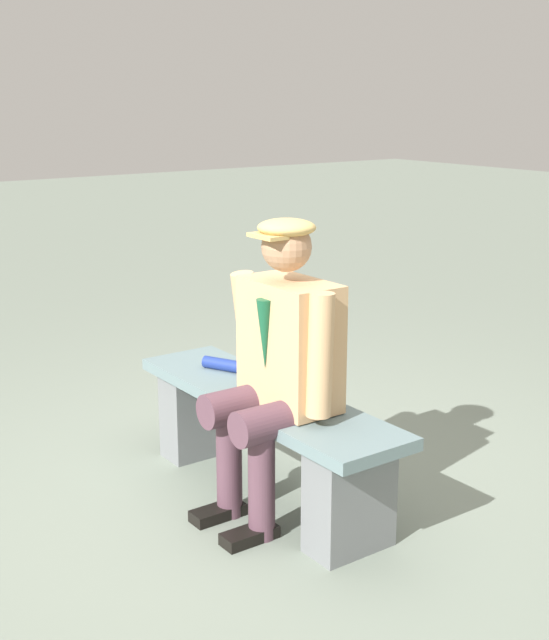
% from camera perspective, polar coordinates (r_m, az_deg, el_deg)
% --- Properties ---
extents(ground_plane, '(30.00, 30.00, 0.00)m').
position_cam_1_polar(ground_plane, '(4.00, -0.63, -11.45)').
color(ground_plane, gray).
extents(bench, '(1.55, 0.40, 0.49)m').
position_cam_1_polar(bench, '(3.88, -0.64, -7.36)').
color(bench, slate).
rests_on(bench, ground).
extents(seated_man, '(0.60, 0.53, 1.28)m').
position_cam_1_polar(seated_man, '(3.57, 0.31, -2.56)').
color(seated_man, tan).
rests_on(seated_man, ground).
extents(rolled_magazine, '(0.23, 0.15, 0.06)m').
position_cam_1_polar(rolled_magazine, '(4.12, -3.31, -2.97)').
color(rolled_magazine, navy).
rests_on(rolled_magazine, bench).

